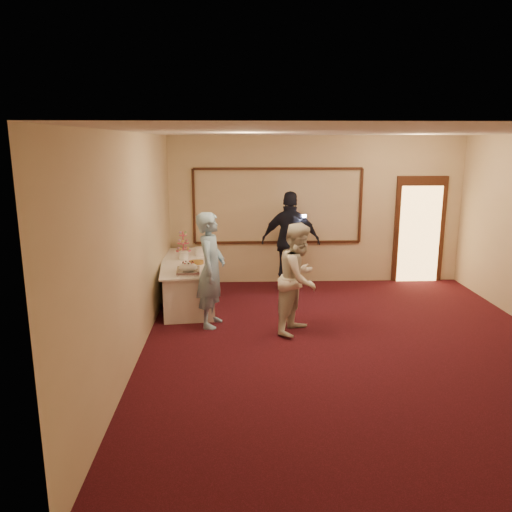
{
  "coord_description": "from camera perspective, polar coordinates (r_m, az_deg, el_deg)",
  "views": [
    {
      "loc": [
        -1.66,
        -6.59,
        2.88
      ],
      "look_at": [
        -1.35,
        0.92,
        1.15
      ],
      "focal_mm": 35.0,
      "sensor_mm": 36.0,
      "label": 1
    }
  ],
  "objects": [
    {
      "name": "floor",
      "position": [
        7.38,
        11.01,
        -10.25
      ],
      "size": [
        7.0,
        7.0,
        0.0
      ],
      "primitive_type": "plane",
      "color": "black",
      "rests_on": "ground"
    },
    {
      "name": "room_walls",
      "position": [
        6.85,
        11.73,
        5.53
      ],
      "size": [
        6.04,
        7.04,
        3.02
      ],
      "color": "beige",
      "rests_on": "floor"
    },
    {
      "name": "wall_molding",
      "position": [
        10.18,
        2.5,
        5.72
      ],
      "size": [
        3.45,
        0.04,
        1.55
      ],
      "color": "black",
      "rests_on": "room_walls"
    },
    {
      "name": "doorway",
      "position": [
        10.89,
        18.16,
        2.8
      ],
      "size": [
        1.05,
        0.07,
        2.2
      ],
      "color": "black",
      "rests_on": "floor"
    },
    {
      "name": "buffet_table",
      "position": [
        9.18,
        -7.77,
        -2.92
      ],
      "size": [
        1.17,
        2.47,
        0.77
      ],
      "color": "white",
      "rests_on": "floor"
    },
    {
      "name": "pavlova_tray",
      "position": [
        8.22,
        -7.75,
        -1.45
      ],
      "size": [
        0.39,
        0.53,
        0.19
      ],
      "color": "silver",
      "rests_on": "buffet_table"
    },
    {
      "name": "cupcake_stand",
      "position": [
        9.9,
        -8.32,
        1.43
      ],
      "size": [
        0.29,
        0.29,
        0.43
      ],
      "color": "#EB4871",
      "rests_on": "buffet_table"
    },
    {
      "name": "plate_stack_a",
      "position": [
        9.2,
        -8.27,
        0.05
      ],
      "size": [
        0.18,
        0.18,
        0.15
      ],
      "color": "white",
      "rests_on": "buffet_table"
    },
    {
      "name": "plate_stack_b",
      "position": [
        9.48,
        -6.45,
        0.51
      ],
      "size": [
        0.19,
        0.19,
        0.16
      ],
      "color": "white",
      "rests_on": "buffet_table"
    },
    {
      "name": "tart",
      "position": [
        8.83,
        -6.8,
        -0.76
      ],
      "size": [
        0.29,
        0.29,
        0.06
      ],
      "color": "white",
      "rests_on": "buffet_table"
    },
    {
      "name": "man",
      "position": [
        7.85,
        -5.15,
        -1.6
      ],
      "size": [
        0.57,
        0.74,
        1.82
      ],
      "primitive_type": "imported",
      "rotation": [
        0.0,
        0.0,
        1.36
      ],
      "color": "#81ABCD",
      "rests_on": "floor"
    },
    {
      "name": "woman",
      "position": [
        7.61,
        4.93,
        -2.56
      ],
      "size": [
        0.97,
        1.04,
        1.7
      ],
      "primitive_type": "imported",
      "rotation": [
        0.0,
        0.0,
        1.05
      ],
      "color": "silver",
      "rests_on": "floor"
    },
    {
      "name": "guest",
      "position": [
        9.78,
        3.98,
        1.69
      ],
      "size": [
        1.22,
        0.71,
        1.95
      ],
      "primitive_type": "imported",
      "rotation": [
        0.0,
        0.0,
        2.92
      ],
      "color": "black",
      "rests_on": "floor"
    },
    {
      "name": "camera_flash",
      "position": [
        9.58,
        5.53,
        4.59
      ],
      "size": [
        0.07,
        0.05,
        0.05
      ],
      "primitive_type": "cube",
      "rotation": [
        0.0,
        0.0,
        -0.09
      ],
      "color": "white",
      "rests_on": "guest"
    }
  ]
}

